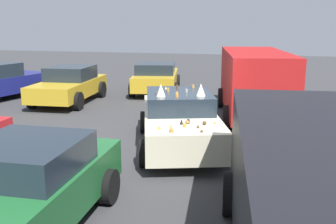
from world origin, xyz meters
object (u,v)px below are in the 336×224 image
at_px(parked_van_far_right, 254,81).
at_px(parked_sedan_row_back_far, 22,190).
at_px(art_car_decorated, 179,119).
at_px(parked_sedan_behind_left, 69,85).
at_px(parked_sedan_near_right, 156,77).
at_px(parked_van_behind_left, 317,194).

bearing_deg(parked_van_far_right, parked_sedan_row_back_far, 150.34).
height_order(art_car_decorated, parked_sedan_behind_left, art_car_decorated).
relative_size(parked_van_far_right, parked_sedan_near_right, 1.26).
relative_size(parked_sedan_near_right, parked_sedan_behind_left, 1.01).
distance_m(parked_sedan_row_back_far, parked_sedan_behind_left, 10.14).
height_order(parked_van_behind_left, parked_sedan_near_right, parked_van_behind_left).
xyz_separation_m(art_car_decorated, parked_van_behind_left, (-4.79, -2.74, 0.40)).
bearing_deg(art_car_decorated, parked_sedan_behind_left, -146.79).
distance_m(parked_van_behind_left, parked_sedan_row_back_far, 4.13).
bearing_deg(parked_van_far_right, art_car_decorated, 145.22).
bearing_deg(parked_van_far_right, parked_sedan_near_right, 40.44).
xyz_separation_m(parked_van_behind_left, parked_sedan_row_back_far, (0.04, 4.11, -0.41)).
relative_size(parked_van_behind_left, parked_sedan_near_right, 1.20).
xyz_separation_m(parked_van_behind_left, parked_sedan_near_right, (12.26, 5.44, -0.42)).
relative_size(art_car_decorated, parked_sedan_row_back_far, 1.15).
distance_m(parked_van_behind_left, parked_sedan_behind_left, 12.42).
height_order(parked_sedan_near_right, parked_sedan_behind_left, parked_sedan_behind_left).
xyz_separation_m(parked_van_far_right, parked_sedan_near_right, (3.77, 4.46, -0.54)).
bearing_deg(parked_van_behind_left, art_car_decorated, -155.89).
relative_size(art_car_decorated, parked_van_behind_left, 0.93).
bearing_deg(art_car_decorated, parked_sedan_row_back_far, -33.31).
bearing_deg(art_car_decorated, parked_sedan_near_right, -177.40).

